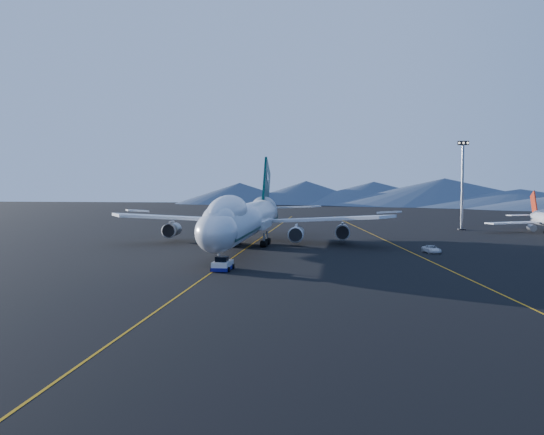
# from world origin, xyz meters

# --- Properties ---
(ground) EXTENTS (500.00, 500.00, 0.00)m
(ground) POSITION_xyz_m (0.00, 0.00, 0.00)
(ground) COLOR black
(ground) RESTS_ON ground
(taxiway_line_main) EXTENTS (0.25, 220.00, 0.01)m
(taxiway_line_main) POSITION_xyz_m (0.00, 0.00, 0.01)
(taxiway_line_main) COLOR #C9850B
(taxiway_line_main) RESTS_ON ground
(taxiway_line_side) EXTENTS (28.08, 198.09, 0.01)m
(taxiway_line_side) POSITION_xyz_m (30.00, 10.00, 0.01)
(taxiway_line_side) COLOR #C9850B
(taxiway_line_side) RESTS_ON ground
(boeing_747) EXTENTS (59.62, 72.43, 19.37)m
(boeing_747) POSITION_xyz_m (0.00, 0.03, 5.81)
(boeing_747) COLOR silver
(boeing_747) RESTS_ON ground
(pushback_tug) EXTENTS (2.99, 5.04, 2.16)m
(pushback_tug) POSITION_xyz_m (1.18, -29.50, 0.68)
(pushback_tug) COLOR silver
(pushback_tug) RESTS_ON ground
(service_van) EXTENTS (3.46, 5.30, 1.36)m
(service_van) POSITION_xyz_m (35.50, -3.28, 0.68)
(service_van) COLOR white
(service_van) RESTS_ON ground
(floodlight_mast) EXTENTS (2.99, 2.24, 24.18)m
(floodlight_mast) POSITION_xyz_m (51.34, 51.60, 12.25)
(floodlight_mast) COLOR black
(floodlight_mast) RESTS_ON ground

